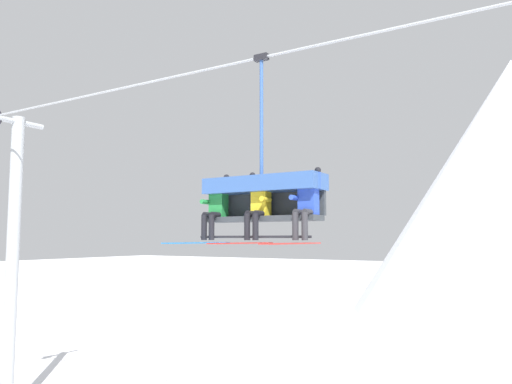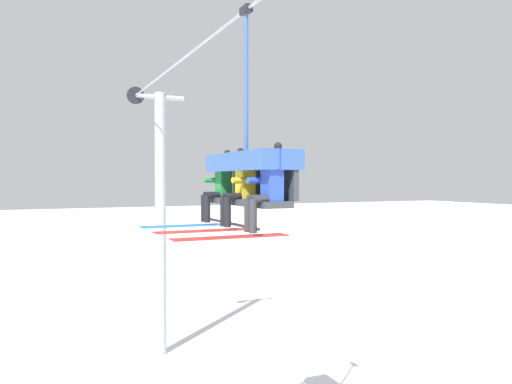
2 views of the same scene
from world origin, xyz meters
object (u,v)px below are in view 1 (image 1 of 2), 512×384
skier_green (215,208)px  skier_blue (306,204)px  skier_yellow (257,206)px  chairlift_chair (264,191)px  lift_tower_near (12,256)px

skier_green → skier_blue: size_ratio=1.00×
skier_yellow → skier_blue: 0.98m
skier_green → chairlift_chair: bearing=12.4°
lift_tower_near → skier_blue: 10.00m
skier_blue → lift_tower_near: bearing=174.7°
skier_yellow → skier_blue: size_ratio=1.00×
lift_tower_near → skier_blue: bearing=-5.3°
chairlift_chair → skier_green: bearing=-167.6°
chairlift_chair → skier_blue: chairlift_chair is taller
lift_tower_near → chairlift_chair: 9.06m
lift_tower_near → skier_blue: lift_tower_near is taller
skier_green → skier_blue: bearing=0.0°
lift_tower_near → skier_yellow: size_ratio=5.19×
chairlift_chair → skier_green: 1.04m
chairlift_chair → skier_blue: bearing=-12.4°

